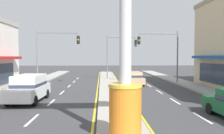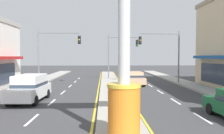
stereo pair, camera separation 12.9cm
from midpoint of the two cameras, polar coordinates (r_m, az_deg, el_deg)
median_strip at (r=20.54m, az=0.18°, el=-6.15°), size 2.19×52.00×0.14m
sidewalk_left at (r=20.21m, az=-25.68°, el=-6.50°), size 2.30×60.00×0.18m
sidewalk_right at (r=20.91m, az=25.58°, el=-6.20°), size 2.30×60.00×0.18m
lane_markings at (r=19.22m, az=0.34°, el=-6.96°), size 8.93×52.00×0.01m
district_sign at (r=8.33m, az=3.53°, el=8.31°), size 7.99×1.26×7.32m
traffic_light_left_side at (r=26.34m, az=-14.26°, el=4.81°), size 4.86×0.46×6.20m
traffic_light_right_side at (r=27.24m, az=13.13°, el=4.74°), size 4.86×0.46×6.20m
traffic_light_median_far at (r=31.63m, az=1.98°, el=4.41°), size 4.20×0.46×6.20m
sedan_far_right_lane at (r=25.66m, az=5.88°, el=-2.80°), size 1.98×4.37×1.53m
suv_near_left_lane at (r=17.24m, az=-19.84°, el=-4.93°), size 2.08×4.66×1.90m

